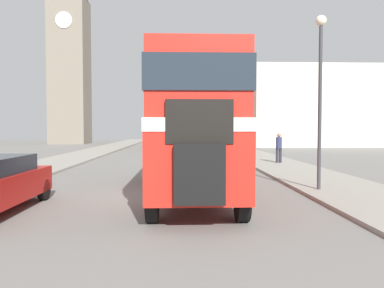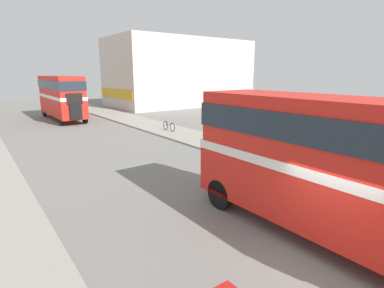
% 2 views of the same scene
% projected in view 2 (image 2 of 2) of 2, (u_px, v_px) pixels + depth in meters
% --- Properties ---
extents(ground_plane, '(120.00, 120.00, 0.00)m').
position_uv_depth(ground_plane, '(319.00, 268.00, 7.61)').
color(ground_plane, slate).
extents(double_decker_bus, '(2.41, 9.33, 4.18)m').
position_uv_depth(double_decker_bus, '(338.00, 160.00, 8.21)').
color(double_decker_bus, red).
rests_on(double_decker_bus, ground_plane).
extents(bus_distant, '(2.43, 9.72, 4.50)m').
position_uv_depth(bus_distant, '(61.00, 94.00, 30.97)').
color(bus_distant, red).
rests_on(bus_distant, ground_plane).
extents(pedestrian_walking, '(0.36, 0.36, 1.78)m').
position_uv_depth(pedestrian_walking, '(230.00, 131.00, 19.58)').
color(pedestrian_walking, '#282833').
rests_on(pedestrian_walking, sidewalk_right).
extents(bicycle_on_pavement, '(0.05, 1.76, 0.78)m').
position_uv_depth(bicycle_on_pavement, '(169.00, 126.00, 24.93)').
color(bicycle_on_pavement, black).
rests_on(bicycle_on_pavement, sidewalk_right).
extents(shop_building_block, '(20.97, 10.81, 9.59)m').
position_uv_depth(shop_building_block, '(180.00, 73.00, 45.60)').
color(shop_building_block, beige).
rests_on(shop_building_block, ground_plane).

